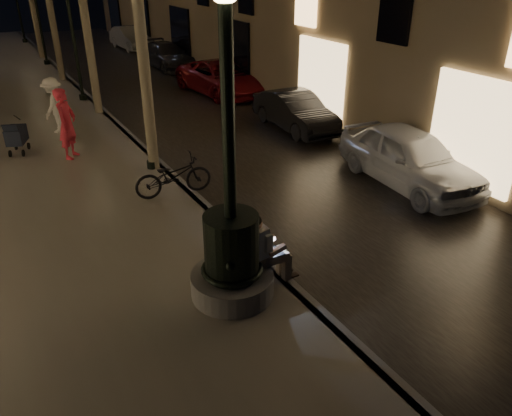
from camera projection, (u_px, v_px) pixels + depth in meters
ground at (98, 110)px, 19.04m from camera, size 120.00×120.00×0.00m
cobble_lane at (172, 99)px, 20.37m from camera, size 6.00×45.00×0.02m
curb_strip at (98, 107)px, 19.00m from camera, size 0.25×45.00×0.20m
fountain_lamppost at (231, 242)px, 8.04m from camera, size 1.40×1.40×5.21m
seated_man_laptop at (264, 247)px, 8.44m from camera, size 1.02×0.34×1.39m
lamp_curb_a at (141, 52)px, 12.04m from camera, size 0.36×0.36×4.81m
lamp_curb_b at (70, 18)px, 18.20m from camera, size 0.36×0.36×4.81m
lamp_curb_c at (35, 1)px, 24.35m from camera, size 0.36×0.36×4.81m
stroller at (16, 135)px, 14.15m from camera, size 0.69×1.05×1.07m
car_front at (409, 157)px, 12.66m from camera, size 2.09×4.44×1.47m
car_second at (295, 111)px, 16.70m from camera, size 1.45×3.81×1.24m
car_third at (221, 78)px, 20.94m from camera, size 2.59×4.93×1.32m
car_rear at (167, 56)px, 25.59m from camera, size 2.01×4.37×1.24m
car_fifth at (131, 38)px, 30.49m from camera, size 1.65×4.11×1.33m
pedestrian_red at (67, 124)px, 13.69m from camera, size 0.80×0.85×1.95m
pedestrian_white at (54, 105)px, 15.77m from camera, size 1.15×1.28×1.72m
bicycle at (173, 176)px, 11.74m from camera, size 1.89×0.84×0.96m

